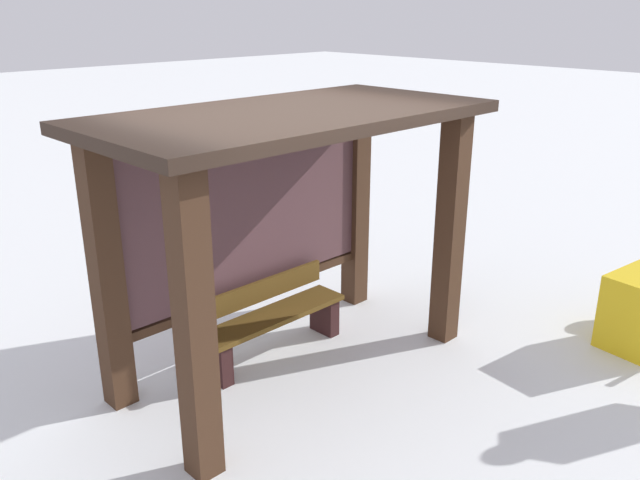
% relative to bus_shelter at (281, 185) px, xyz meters
% --- Properties ---
extents(ground_plane, '(60.00, 60.00, 0.00)m').
position_rel_bus_shelter_xyz_m(ground_plane, '(0.00, -0.16, -1.65)').
color(ground_plane, white).
extents(bus_shelter, '(3.28, 1.67, 2.29)m').
position_rel_bus_shelter_xyz_m(bus_shelter, '(0.00, 0.00, 0.00)').
color(bus_shelter, '#3D2617').
rests_on(bus_shelter, ground).
extents(bench_left_inside, '(1.49, 0.35, 0.70)m').
position_rel_bus_shelter_xyz_m(bench_left_inside, '(0.00, 0.16, -1.31)').
color(bench_left_inside, '#563B15').
rests_on(bench_left_inside, ground).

